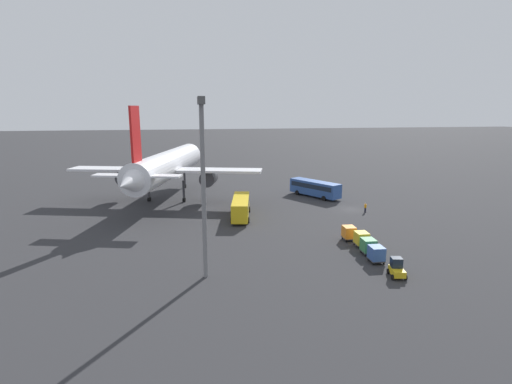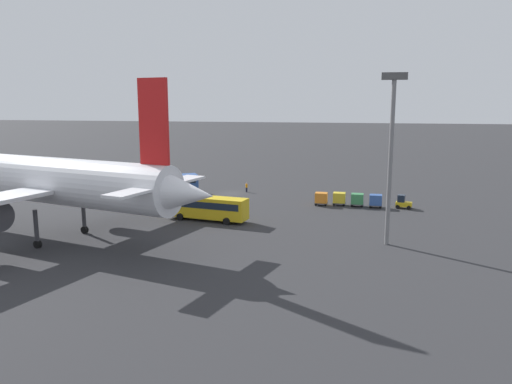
% 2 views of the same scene
% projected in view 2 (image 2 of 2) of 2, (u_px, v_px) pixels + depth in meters
% --- Properties ---
extents(ground_plane, '(600.00, 600.00, 0.00)m').
position_uv_depth(ground_plane, '(231.00, 193.00, 90.48)').
color(ground_plane, '#2D2D30').
extents(airplane, '(45.13, 38.23, 18.87)m').
position_uv_depth(airplane, '(50.00, 181.00, 59.41)').
color(airplane, silver).
rests_on(airplane, ground).
extents(shuttle_bus_near, '(11.77, 8.57, 3.39)m').
position_uv_depth(shuttle_bus_near, '(164.00, 183.00, 89.39)').
color(shuttle_bus_near, '#2D5199').
rests_on(shuttle_bus_near, ground).
extents(shuttle_bus_far, '(11.90, 4.75, 3.36)m').
position_uv_depth(shuttle_bus_far, '(207.00, 206.00, 69.69)').
color(shuttle_bus_far, gold).
rests_on(shuttle_bus_far, ground).
extents(baggage_tug, '(2.62, 2.06, 2.10)m').
position_uv_depth(baggage_tug, '(403.00, 202.00, 77.81)').
color(baggage_tug, gold).
rests_on(baggage_tug, ground).
extents(worker_person, '(0.38, 0.38, 1.74)m').
position_uv_depth(worker_person, '(247.00, 187.00, 91.60)').
color(worker_person, '#1E1E2D').
rests_on(worker_person, ground).
extents(cargo_cart_blue, '(2.07, 1.77, 2.06)m').
position_uv_depth(cargo_cart_blue, '(376.00, 200.00, 78.21)').
color(cargo_cart_blue, '#38383D').
rests_on(cargo_cart_blue, ground).
extents(cargo_cart_green, '(2.07, 1.77, 2.06)m').
position_uv_depth(cargo_cart_green, '(357.00, 199.00, 79.06)').
color(cargo_cart_green, '#38383D').
rests_on(cargo_cart_green, ground).
extents(cargo_cart_yellow, '(2.07, 1.77, 2.06)m').
position_uv_depth(cargo_cart_yellow, '(339.00, 198.00, 79.95)').
color(cargo_cart_yellow, '#38383D').
rests_on(cargo_cart_yellow, ground).
extents(cargo_cart_orange, '(2.07, 1.77, 2.06)m').
position_uv_depth(cargo_cart_orange, '(321.00, 198.00, 79.91)').
color(cargo_cart_orange, '#38383D').
rests_on(cargo_cart_orange, ground).
extents(light_pole, '(2.80, 0.70, 19.64)m').
position_uv_depth(light_pole, '(391.00, 143.00, 56.25)').
color(light_pole, slate).
rests_on(light_pole, ground).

